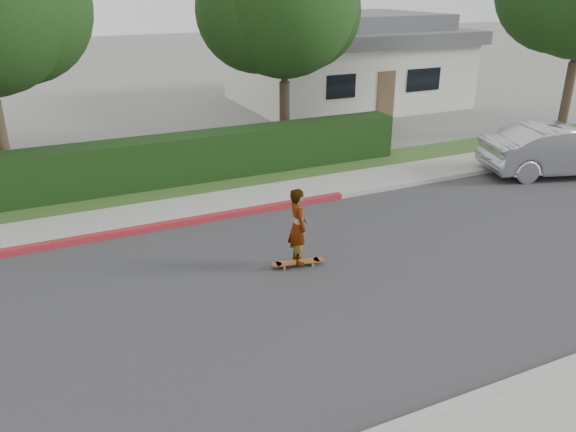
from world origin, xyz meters
The scene contains 13 objects.
ground centered at (0.00, 0.00, 0.00)m, with size 120.00×120.00×0.00m, color slate.
road centered at (0.00, 0.00, 0.01)m, with size 60.00×8.00×0.01m, color #2D2D30.
curb_near centered at (0.00, -4.10, 0.07)m, with size 60.00×0.20×0.15m, color #9E9E99.
curb_far centered at (0.00, 4.10, 0.07)m, with size 60.00×0.20×0.15m, color #9E9E99.
curb_red_section centered at (-5.00, 4.10, 0.08)m, with size 12.00×0.21×0.15m, color maroon.
sidewalk_far centered at (0.00, 5.00, 0.06)m, with size 60.00×1.60×0.12m, color gray.
planting_strip centered at (0.00, 6.60, 0.05)m, with size 60.00×1.60×0.10m, color #2D4C1E.
hedge centered at (-3.00, 7.20, 0.75)m, with size 15.00×1.00×1.50m, color black.
tree_center centered at (1.49, 9.19, 4.90)m, with size 5.66×4.84×7.44m.
house centered at (8.00, 16.00, 2.10)m, with size 10.60×8.60×4.30m.
skateboard centered at (-1.91, 0.86, 0.10)m, with size 1.20×0.45×0.11m.
skateboarder centered at (-1.91, 0.86, 0.96)m, with size 0.61×0.40×1.68m, color white.
car_silver centered at (8.40, 3.05, 0.81)m, with size 1.71×4.89×1.61m, color #A7A9AE.
Camera 1 is at (-6.65, -8.86, 5.73)m, focal length 35.00 mm.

